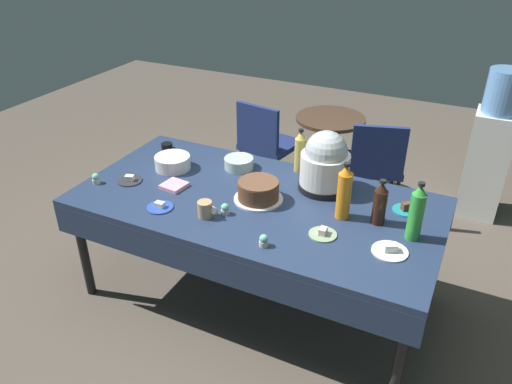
{
  "coord_description": "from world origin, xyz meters",
  "views": [
    {
      "loc": [
        1.13,
        -2.33,
        2.28
      ],
      "look_at": [
        0.0,
        0.0,
        0.8
      ],
      "focal_mm": 34.88,
      "sensor_mm": 36.0,
      "label": 1
    }
  ],
  "objects_px": {
    "slow_cooker": "(325,163)",
    "round_cafe_table": "(329,141)",
    "maroon_chair_left": "(266,141)",
    "frosted_layer_cake": "(258,191)",
    "soda_bottle_orange_juice": "(344,192)",
    "cupcake_lemon": "(264,241)",
    "ceramic_snack_bowl": "(173,162)",
    "dessert_plate_teal": "(406,209)",
    "cupcake_berry": "(225,209)",
    "glass_salad_bowl": "(239,163)",
    "soda_bottle_cola": "(380,203)",
    "cupcake_rose": "(96,179)",
    "dessert_plate_white": "(390,250)",
    "soda_bottle_lime_soda": "(416,213)",
    "water_cooler": "(490,149)",
    "potluck_table": "(256,208)",
    "coffee_mug_tan": "(205,209)",
    "dessert_plate_charcoal": "(130,180)",
    "coffee_mug_black": "(168,149)",
    "maroon_chair_right": "(375,162)",
    "dessert_plate_cobalt": "(160,207)",
    "soda_bottle_ginger_ale": "(300,152)",
    "dessert_plate_sage": "(323,233)"
  },
  "relations": [
    {
      "from": "slow_cooker",
      "to": "round_cafe_table",
      "type": "xyz_separation_m",
      "value": [
        -0.37,
        1.27,
        -0.43
      ]
    },
    {
      "from": "maroon_chair_left",
      "to": "frosted_layer_cake",
      "type": "bearing_deg",
      "value": -66.84
    },
    {
      "from": "soda_bottle_orange_juice",
      "to": "cupcake_lemon",
      "type": "bearing_deg",
      "value": -122.07
    },
    {
      "from": "ceramic_snack_bowl",
      "to": "slow_cooker",
      "type": "bearing_deg",
      "value": 9.97
    },
    {
      "from": "slow_cooker",
      "to": "dessert_plate_teal",
      "type": "bearing_deg",
      "value": -4.52
    },
    {
      "from": "cupcake_berry",
      "to": "soda_bottle_orange_juice",
      "type": "relative_size",
      "value": 0.2
    },
    {
      "from": "glass_salad_bowl",
      "to": "soda_bottle_cola",
      "type": "distance_m",
      "value": 1.05
    },
    {
      "from": "ceramic_snack_bowl",
      "to": "soda_bottle_orange_juice",
      "type": "bearing_deg",
      "value": -4.16
    },
    {
      "from": "dessert_plate_teal",
      "to": "cupcake_lemon",
      "type": "bearing_deg",
      "value": -131.5
    },
    {
      "from": "cupcake_lemon",
      "to": "cupcake_rose",
      "type": "height_order",
      "value": "same"
    },
    {
      "from": "dessert_plate_teal",
      "to": "dessert_plate_white",
      "type": "bearing_deg",
      "value": -88.94
    },
    {
      "from": "dessert_plate_white",
      "to": "round_cafe_table",
      "type": "bearing_deg",
      "value": 117.12
    },
    {
      "from": "soda_bottle_lime_soda",
      "to": "cupcake_lemon",
      "type": "bearing_deg",
      "value": -148.72
    },
    {
      "from": "cupcake_lemon",
      "to": "water_cooler",
      "type": "distance_m",
      "value": 2.42
    },
    {
      "from": "soda_bottle_orange_juice",
      "to": "potluck_table",
      "type": "bearing_deg",
      "value": -175.97
    },
    {
      "from": "potluck_table",
      "to": "slow_cooker",
      "type": "xyz_separation_m",
      "value": [
        0.32,
        0.3,
        0.24
      ]
    },
    {
      "from": "dessert_plate_teal",
      "to": "coffee_mug_tan",
      "type": "distance_m",
      "value": 1.16
    },
    {
      "from": "dessert_plate_charcoal",
      "to": "coffee_mug_black",
      "type": "distance_m",
      "value": 0.44
    },
    {
      "from": "slow_cooker",
      "to": "dessert_plate_teal",
      "type": "height_order",
      "value": "slow_cooker"
    },
    {
      "from": "soda_bottle_lime_soda",
      "to": "coffee_mug_tan",
      "type": "relative_size",
      "value": 2.66
    },
    {
      "from": "dessert_plate_teal",
      "to": "water_cooler",
      "type": "distance_m",
      "value": 1.59
    },
    {
      "from": "round_cafe_table",
      "to": "water_cooler",
      "type": "height_order",
      "value": "water_cooler"
    },
    {
      "from": "maroon_chair_right",
      "to": "round_cafe_table",
      "type": "distance_m",
      "value": 0.52
    },
    {
      "from": "cupcake_lemon",
      "to": "coffee_mug_tan",
      "type": "distance_m",
      "value": 0.43
    },
    {
      "from": "frosted_layer_cake",
      "to": "dessert_plate_cobalt",
      "type": "relative_size",
      "value": 1.9
    },
    {
      "from": "soda_bottle_ginger_ale",
      "to": "slow_cooker",
      "type": "bearing_deg",
      "value": -35.92
    },
    {
      "from": "soda_bottle_orange_juice",
      "to": "glass_salad_bowl",
      "type": "bearing_deg",
      "value": 160.52
    },
    {
      "from": "cupcake_rose",
      "to": "soda_bottle_lime_soda",
      "type": "xyz_separation_m",
      "value": [
        1.94,
        0.26,
        0.12
      ]
    },
    {
      "from": "soda_bottle_orange_juice",
      "to": "soda_bottle_ginger_ale",
      "type": "height_order",
      "value": "soda_bottle_orange_juice"
    },
    {
      "from": "dessert_plate_cobalt",
      "to": "cupcake_rose",
      "type": "distance_m",
      "value": 0.55
    },
    {
      "from": "maroon_chair_right",
      "to": "dessert_plate_white",
      "type": "bearing_deg",
      "value": -74.42
    },
    {
      "from": "coffee_mug_tan",
      "to": "dessert_plate_cobalt",
      "type": "bearing_deg",
      "value": -172.73
    },
    {
      "from": "round_cafe_table",
      "to": "cupcake_lemon",
      "type": "bearing_deg",
      "value": -81.56
    },
    {
      "from": "cupcake_lemon",
      "to": "soda_bottle_ginger_ale",
      "type": "relative_size",
      "value": 0.22
    },
    {
      "from": "coffee_mug_tan",
      "to": "maroon_chair_right",
      "type": "height_order",
      "value": "maroon_chair_right"
    },
    {
      "from": "soda_bottle_ginger_ale",
      "to": "dessert_plate_teal",
      "type": "bearing_deg",
      "value": -15.41
    },
    {
      "from": "cupcake_lemon",
      "to": "soda_bottle_cola",
      "type": "distance_m",
      "value": 0.68
    },
    {
      "from": "potluck_table",
      "to": "dessert_plate_charcoal",
      "type": "height_order",
      "value": "dessert_plate_charcoal"
    },
    {
      "from": "dessert_plate_white",
      "to": "coffee_mug_black",
      "type": "distance_m",
      "value": 1.75
    },
    {
      "from": "dessert_plate_cobalt",
      "to": "cupcake_lemon",
      "type": "relative_size",
      "value": 2.32
    },
    {
      "from": "dessert_plate_charcoal",
      "to": "round_cafe_table",
      "type": "distance_m",
      "value": 1.92
    },
    {
      "from": "water_cooler",
      "to": "round_cafe_table",
      "type": "bearing_deg",
      "value": -170.67
    },
    {
      "from": "dessert_plate_cobalt",
      "to": "dessert_plate_sage",
      "type": "xyz_separation_m",
      "value": [
        0.95,
        0.15,
        0.0
      ]
    },
    {
      "from": "frosted_layer_cake",
      "to": "maroon_chair_left",
      "type": "xyz_separation_m",
      "value": [
        -0.58,
        1.35,
        -0.32
      ]
    },
    {
      "from": "cupcake_berry",
      "to": "maroon_chair_left",
      "type": "distance_m",
      "value": 1.68
    },
    {
      "from": "cupcake_rose",
      "to": "soda_bottle_lime_soda",
      "type": "distance_m",
      "value": 1.96
    },
    {
      "from": "frosted_layer_cake",
      "to": "coffee_mug_black",
      "type": "distance_m",
      "value": 0.9
    },
    {
      "from": "dessert_plate_white",
      "to": "dessert_plate_charcoal",
      "type": "xyz_separation_m",
      "value": [
        -1.68,
        0.03,
        -0.0
      ]
    },
    {
      "from": "soda_bottle_orange_juice",
      "to": "frosted_layer_cake",
      "type": "bearing_deg",
      "value": -175.97
    },
    {
      "from": "dessert_plate_white",
      "to": "coffee_mug_tan",
      "type": "relative_size",
      "value": 1.49
    }
  ]
}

